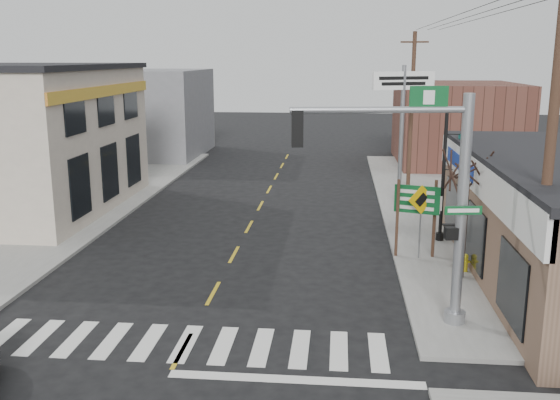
# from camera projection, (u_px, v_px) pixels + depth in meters

# --- Properties ---
(ground) EXTENTS (140.00, 140.00, 0.00)m
(ground) POSITION_uv_depth(u_px,v_px,m) (182.00, 351.00, 15.95)
(ground) COLOR black
(ground) RESTS_ON ground
(sidewalk_right) EXTENTS (6.00, 38.00, 0.13)m
(sidewalk_right) POSITION_uv_depth(u_px,v_px,m) (452.00, 224.00, 27.72)
(sidewalk_right) COLOR gray
(sidewalk_right) RESTS_ON ground
(sidewalk_left) EXTENTS (6.00, 38.00, 0.13)m
(sidewalk_left) POSITION_uv_depth(u_px,v_px,m) (63.00, 215.00, 29.38)
(sidewalk_left) COLOR gray
(sidewalk_left) RESTS_ON ground
(center_line) EXTENTS (0.12, 56.00, 0.01)m
(center_line) POSITION_uv_depth(u_px,v_px,m) (234.00, 254.00, 23.71)
(center_line) COLOR gold
(center_line) RESTS_ON ground
(crosswalk) EXTENTS (11.00, 2.20, 0.01)m
(crosswalk) POSITION_uv_depth(u_px,v_px,m) (186.00, 343.00, 16.34)
(crosswalk) COLOR silver
(crosswalk) RESTS_ON ground
(bldg_distant_right) EXTENTS (8.00, 10.00, 5.60)m
(bldg_distant_right) POSITION_uv_depth(u_px,v_px,m) (456.00, 124.00, 43.32)
(bldg_distant_right) COLOR brown
(bldg_distant_right) RESTS_ON ground
(bldg_distant_left) EXTENTS (9.00, 10.00, 6.40)m
(bldg_distant_left) POSITION_uv_depth(u_px,v_px,m) (143.00, 113.00, 47.30)
(bldg_distant_left) COLOR slate
(bldg_distant_left) RESTS_ON ground
(traffic_signal_pole) EXTENTS (5.12, 0.39, 6.49)m
(traffic_signal_pole) POSITION_uv_depth(u_px,v_px,m) (434.00, 186.00, 16.59)
(traffic_signal_pole) COLOR gray
(traffic_signal_pole) RESTS_ON sidewalk_right
(guide_sign) EXTENTS (1.65, 0.14, 2.88)m
(guide_sign) POSITION_uv_depth(u_px,v_px,m) (416.00, 207.00, 22.68)
(guide_sign) COLOR #472E21
(guide_sign) RESTS_ON sidewalk_right
(fire_hydrant) EXTENTS (0.20, 0.20, 0.63)m
(fire_hydrant) POSITION_uv_depth(u_px,v_px,m) (465.00, 262.00, 21.40)
(fire_hydrant) COLOR yellow
(fire_hydrant) RESTS_ON sidewalk_right
(ped_crossing_sign) EXTENTS (1.06, 0.08, 2.74)m
(ped_crossing_sign) POSITION_uv_depth(u_px,v_px,m) (421.00, 209.00, 22.46)
(ped_crossing_sign) COLOR gray
(ped_crossing_sign) RESTS_ON sidewalk_right
(lamp_post) EXTENTS (0.70, 0.55, 5.37)m
(lamp_post) POSITION_uv_depth(u_px,v_px,m) (446.00, 164.00, 24.43)
(lamp_post) COLOR black
(lamp_post) RESTS_ON sidewalk_right
(dance_center_sign) EXTENTS (3.22, 0.20, 6.84)m
(dance_center_sign) POSITION_uv_depth(u_px,v_px,m) (403.00, 101.00, 29.76)
(dance_center_sign) COLOR gray
(dance_center_sign) RESTS_ON sidewalk_right
(bare_tree) EXTENTS (2.51, 2.51, 5.02)m
(bare_tree) POSITION_uv_depth(u_px,v_px,m) (468.00, 160.00, 20.08)
(bare_tree) COLOR black
(bare_tree) RESTS_ON sidewalk_right
(shrub_front) EXTENTS (1.18, 1.18, 0.88)m
(shrub_front) POSITION_uv_depth(u_px,v_px,m) (524.00, 290.00, 18.50)
(shrub_front) COLOR #213B17
(shrub_front) RESTS_ON sidewalk_right
(shrub_back) EXTENTS (1.23, 1.23, 0.92)m
(shrub_back) POSITION_uv_depth(u_px,v_px,m) (513.00, 254.00, 21.89)
(shrub_back) COLOR black
(shrub_back) RESTS_ON sidewalk_right
(utility_pole_near) EXTENTS (1.74, 0.26, 10.00)m
(utility_pole_near) POSITION_uv_depth(u_px,v_px,m) (551.00, 143.00, 15.36)
(utility_pole_near) COLOR #4F3821
(utility_pole_near) RESTS_ON sidewalk_right
(utility_pole_far) EXTENTS (1.49, 0.22, 8.54)m
(utility_pole_far) POSITION_uv_depth(u_px,v_px,m) (411.00, 110.00, 34.07)
(utility_pole_far) COLOR #3F2D1A
(utility_pole_far) RESTS_ON sidewalk_right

